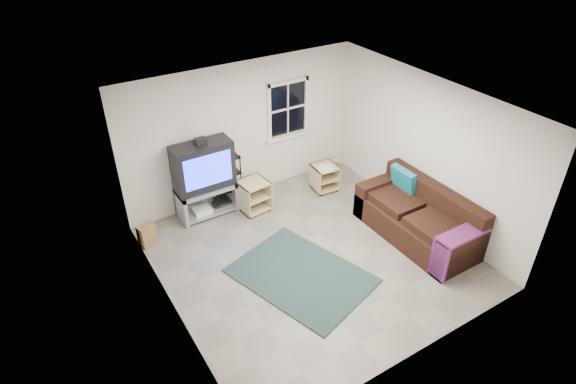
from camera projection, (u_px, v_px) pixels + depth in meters
room at (288, 112)px, 9.09m from camera, size 4.60×4.62×4.60m
tv_unit at (204, 174)px, 8.42m from camera, size 1.04×0.52×1.53m
av_rack at (225, 184)px, 8.86m from camera, size 0.53×0.39×1.07m
side_table_left at (252, 194)px, 8.82m from camera, size 0.55×0.55×0.60m
side_table_right at (324, 175)px, 9.42m from camera, size 0.51×0.52×0.54m
sofa at (419, 219)px, 8.11m from camera, size 0.97×2.18×1.00m
shag_rug at (301, 275)px, 7.45m from camera, size 2.01×2.38×0.02m
paper_bag at (147, 235)px, 7.99m from camera, size 0.32×0.26×0.39m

